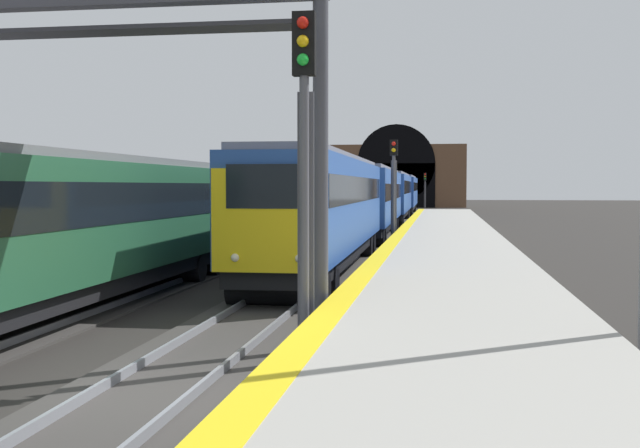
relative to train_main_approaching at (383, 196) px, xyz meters
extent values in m
plane|color=#282623|center=(-44.41, 0.00, -2.35)|extent=(320.00, 320.00, 0.00)
cube|color=#9E9B93|center=(-44.41, -4.36, -1.81)|extent=(112.00, 4.34, 1.08)
cube|color=yellow|center=(-44.41, -2.44, -1.27)|extent=(112.00, 0.50, 0.01)
cube|color=#383533|center=(-44.41, 0.00, -2.32)|extent=(160.00, 2.84, 0.06)
cube|color=gray|center=(-44.41, 0.72, -2.22)|extent=(160.00, 0.07, 0.15)
cube|color=gray|center=(-44.41, -0.72, -2.22)|extent=(160.00, 0.07, 0.15)
cube|color=#264C99|center=(-28.01, 0.00, 0.11)|extent=(18.08, 3.00, 2.91)
cube|color=black|center=(-28.01, 0.00, 0.58)|extent=(17.36, 3.02, 0.83)
cube|color=slate|center=(-28.01, 0.00, 1.66)|extent=(17.54, 2.57, 0.20)
cube|color=black|center=(-28.01, 0.00, -1.54)|extent=(17.72, 2.66, 0.53)
cylinder|color=black|center=(-35.79, -0.08, -1.88)|extent=(0.98, 2.59, 0.96)
cylinder|color=black|center=(-33.99, -0.06, -1.88)|extent=(0.98, 2.59, 0.96)
cylinder|color=black|center=(-22.03, 0.06, -1.88)|extent=(0.98, 2.59, 0.96)
cylinder|color=black|center=(-20.23, 0.08, -1.88)|extent=(0.98, 2.59, 0.96)
cube|color=yellow|center=(-37.08, -0.10, -0.11)|extent=(0.15, 2.70, 2.47)
cube|color=black|center=(-37.13, -0.10, 0.69)|extent=(0.06, 1.97, 1.05)
sphere|color=#F2EACC|center=(-37.13, -0.87, -1.00)|extent=(0.20, 0.20, 0.20)
sphere|color=#F2EACC|center=(-37.14, 0.67, -1.00)|extent=(0.20, 0.20, 0.20)
cube|color=#264C99|center=(-9.36, 0.00, 0.11)|extent=(18.08, 3.00, 2.91)
cube|color=black|center=(-9.36, 0.00, 0.37)|extent=(17.36, 3.02, 0.88)
cube|color=slate|center=(-9.36, 0.00, 1.66)|extent=(17.54, 2.57, 0.20)
cube|color=black|center=(-9.36, 0.00, -1.54)|extent=(17.72, 2.66, 0.53)
cylinder|color=black|center=(-16.98, -0.08, -1.88)|extent=(0.98, 2.59, 0.96)
cylinder|color=black|center=(-15.18, -0.06, -1.88)|extent=(0.98, 2.59, 0.96)
cylinder|color=black|center=(-3.54, 0.06, -1.88)|extent=(0.98, 2.59, 0.96)
cylinder|color=black|center=(-1.74, 0.08, -1.88)|extent=(0.98, 2.59, 0.96)
cube|color=#264C99|center=(9.29, 0.00, 0.11)|extent=(18.08, 3.00, 2.91)
cube|color=black|center=(9.29, 0.00, 0.60)|extent=(17.36, 3.02, 0.98)
cube|color=slate|center=(9.29, 0.00, 1.66)|extent=(17.54, 2.57, 0.20)
cube|color=black|center=(9.29, 0.00, -1.54)|extent=(17.72, 2.66, 0.53)
cylinder|color=black|center=(1.25, -0.09, -1.88)|extent=(0.98, 2.59, 0.96)
cylinder|color=black|center=(3.05, -0.07, -1.88)|extent=(0.98, 2.59, 0.96)
cylinder|color=black|center=(15.53, 0.07, -1.88)|extent=(0.98, 2.59, 0.96)
cylinder|color=black|center=(17.33, 0.09, -1.88)|extent=(0.98, 2.59, 0.96)
cube|color=#264C99|center=(27.94, 0.00, 0.11)|extent=(18.08, 3.00, 2.91)
cube|color=black|center=(27.94, 0.00, 0.61)|extent=(17.36, 3.02, 0.84)
cube|color=slate|center=(27.94, 0.00, 1.66)|extent=(17.54, 2.57, 0.20)
cube|color=black|center=(27.94, 0.00, -1.54)|extent=(17.72, 2.66, 0.53)
cylinder|color=black|center=(20.32, -0.08, -1.88)|extent=(0.98, 2.59, 0.96)
cylinder|color=black|center=(22.12, -0.06, -1.88)|extent=(0.98, 2.59, 0.96)
cylinder|color=black|center=(33.76, 0.06, -1.88)|extent=(0.98, 2.59, 0.96)
cylinder|color=black|center=(35.56, 0.08, -1.88)|extent=(0.98, 2.59, 0.96)
cube|color=#235638|center=(-38.44, 4.55, -0.07)|extent=(19.85, 2.96, 2.67)
cube|color=black|center=(-38.44, 4.55, 0.31)|extent=(19.06, 2.98, 0.94)
cube|color=slate|center=(-38.44, 4.55, 1.36)|extent=(19.26, 2.52, 0.20)
cube|color=black|center=(-38.44, 4.55, -1.59)|extent=(19.46, 2.61, 0.50)
cylinder|color=black|center=(-31.53, 4.58, -1.91)|extent=(0.91, 2.66, 0.90)
cylinder|color=black|center=(-29.73, 4.58, -1.91)|extent=(0.91, 2.66, 0.90)
cube|color=#235638|center=(-18.12, 4.55, -0.07)|extent=(19.85, 2.96, 2.67)
cube|color=black|center=(-18.12, 4.55, 0.24)|extent=(19.06, 2.98, 0.76)
cube|color=slate|center=(-18.12, 4.55, 1.36)|extent=(19.26, 2.52, 0.20)
cube|color=black|center=(-18.12, 4.55, -1.59)|extent=(19.46, 2.61, 0.50)
cylinder|color=black|center=(-26.88, 4.52, -1.91)|extent=(0.91, 2.66, 0.90)
cylinder|color=black|center=(-25.08, 4.53, -1.91)|extent=(0.91, 2.66, 0.90)
cylinder|color=black|center=(-11.16, 4.58, -1.91)|extent=(0.91, 2.66, 0.90)
cylinder|color=black|center=(-9.36, 4.58, -1.91)|extent=(0.91, 2.66, 0.90)
cube|color=#235638|center=(2.19, 4.55, -0.07)|extent=(19.85, 2.96, 2.67)
cube|color=black|center=(2.19, 4.55, 0.27)|extent=(19.06, 2.98, 0.93)
cube|color=slate|center=(2.19, 4.55, 1.36)|extent=(19.26, 2.52, 0.20)
cube|color=black|center=(2.19, 4.55, -1.59)|extent=(19.46, 2.61, 0.50)
cylinder|color=black|center=(-6.60, 4.52, -1.91)|extent=(0.91, 2.66, 0.90)
cylinder|color=black|center=(-4.80, 4.53, -1.91)|extent=(0.91, 2.66, 0.90)
cylinder|color=black|center=(9.18, 4.58, -1.91)|extent=(0.91, 2.66, 0.90)
cylinder|color=black|center=(10.98, 4.58, -1.91)|extent=(0.91, 2.66, 0.90)
cube|color=black|center=(-18.12, 4.55, 1.91)|extent=(1.31, 1.74, 0.90)
cylinder|color=#4C4C54|center=(-42.16, -1.89, 0.08)|extent=(0.16, 0.16, 4.88)
cube|color=black|center=(-42.16, -1.89, 3.05)|extent=(0.20, 0.38, 1.05)
cube|color=#4C4C54|center=(-42.02, -1.89, 0.08)|extent=(0.04, 0.28, 4.39)
sphere|color=red|center=(-42.29, -1.89, 3.37)|extent=(0.20, 0.20, 0.20)
sphere|color=yellow|center=(-42.29, -1.89, 3.07)|extent=(0.20, 0.20, 0.20)
sphere|color=green|center=(-42.29, -1.89, 2.77)|extent=(0.20, 0.20, 0.20)
cylinder|color=#4C4C54|center=(-17.99, -1.89, -0.11)|extent=(0.16, 0.16, 4.49)
cube|color=black|center=(-17.99, -1.89, 2.51)|extent=(0.20, 0.38, 0.75)
cube|color=#4C4C54|center=(-17.85, -1.89, -0.11)|extent=(0.04, 0.28, 4.04)
sphere|color=red|center=(-18.12, -1.89, 2.69)|extent=(0.20, 0.20, 0.20)
sphere|color=yellow|center=(-18.12, -1.89, 2.39)|extent=(0.20, 0.20, 0.20)
cylinder|color=#38383D|center=(50.78, -1.89, -0.48)|extent=(0.16, 0.16, 3.75)
cube|color=black|center=(50.78, -1.89, 1.92)|extent=(0.20, 0.38, 1.05)
cube|color=#38383D|center=(50.92, -1.89, -0.48)|extent=(0.04, 0.28, 3.38)
sphere|color=red|center=(50.65, -1.89, 2.25)|extent=(0.20, 0.20, 0.20)
sphere|color=yellow|center=(50.65, -1.89, 1.95)|extent=(0.20, 0.20, 0.20)
sphere|color=green|center=(50.65, -1.89, 1.65)|extent=(0.20, 0.20, 0.20)
cylinder|color=#3F3F47|center=(-41.01, -1.99, 0.85)|extent=(0.28, 0.28, 6.41)
cube|color=#2D2D33|center=(-41.01, 2.28, 3.61)|extent=(0.70, 7.67, 0.08)
cube|color=brown|center=(56.13, 2.28, 2.10)|extent=(2.48, 19.61, 8.91)
cube|color=black|center=(54.84, 2.28, 0.76)|extent=(0.12, 10.98, 6.23)
cylinder|color=black|center=(54.84, 2.28, 3.88)|extent=(0.12, 10.98, 10.98)
camera|label=1|loc=(-54.90, -4.16, 0.71)|focal=43.53mm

